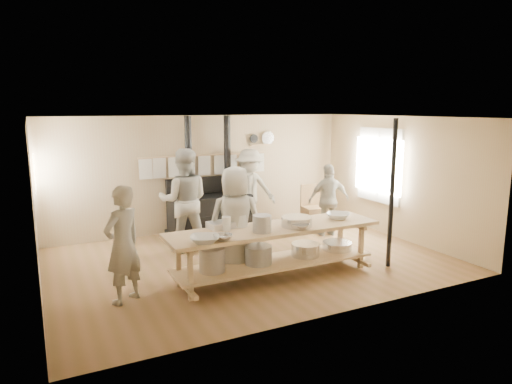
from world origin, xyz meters
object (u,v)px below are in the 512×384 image
at_px(cook_far_left, 123,245).
at_px(cook_by_window, 250,190).
at_px(chair, 313,215).
at_px(cook_center, 235,221).
at_px(prep_table, 274,246).
at_px(cook_left, 184,201).
at_px(roasting_pan, 223,225).
at_px(stove, 210,210).
at_px(cook_right, 329,200).

relative_size(cook_far_left, cook_by_window, 0.92).
bearing_deg(chair, cook_center, -138.89).
bearing_deg(prep_table, cook_left, 114.12).
bearing_deg(roasting_pan, stove, 73.98).
xyz_separation_m(stove, chair, (2.30, -0.69, -0.22)).
bearing_deg(cook_right, roasting_pan, 36.66).
bearing_deg(cook_far_left, chair, 172.95).
xyz_separation_m(stove, roasting_pan, (-0.77, -2.69, 0.38)).
distance_m(cook_far_left, cook_left, 2.44).
distance_m(stove, cook_left, 1.44).
height_order(cook_right, cook_by_window, cook_by_window).
relative_size(stove, cook_by_window, 1.40).
bearing_deg(roasting_pan, cook_by_window, 56.28).
relative_size(cook_right, cook_by_window, 0.85).
distance_m(cook_right, roasting_pan, 3.33).
distance_m(cook_far_left, cook_center, 1.89).
bearing_deg(cook_by_window, prep_table, -98.83).
xyz_separation_m(stove, cook_right, (2.27, -1.33, 0.27)).
bearing_deg(prep_table, cook_right, 36.66).
distance_m(cook_far_left, chair, 5.24).
bearing_deg(cook_center, prep_table, 158.17).
distance_m(cook_left, cook_right, 3.19).
xyz_separation_m(cook_far_left, cook_right, (4.67, 1.60, -0.07)).
xyz_separation_m(stove, cook_far_left, (-2.40, -2.93, 0.33)).
height_order(cook_right, roasting_pan, cook_right).
bearing_deg(cook_right, chair, -80.51).
bearing_deg(chair, cook_right, -86.67).
xyz_separation_m(stove, cook_left, (-0.90, -1.02, 0.49)).
relative_size(stove, prep_table, 0.72).
bearing_deg(cook_by_window, stove, 178.49).
height_order(prep_table, cook_left, cook_left).
xyz_separation_m(prep_table, roasting_pan, (-0.77, 0.33, 0.38)).
height_order(cook_center, cook_by_window, cook_by_window).
bearing_deg(prep_table, roasting_pan, 156.78).
bearing_deg(chair, roasting_pan, -140.50).
height_order(prep_table, cook_right, cook_right).
bearing_deg(roasting_pan, prep_table, -23.22).
relative_size(prep_table, cook_center, 1.95).
relative_size(cook_far_left, cook_right, 1.09).
height_order(cook_left, cook_by_window, cook_left).
bearing_deg(cook_far_left, roasting_pan, 155.95).
relative_size(cook_right, chair, 1.56).
relative_size(cook_left, chair, 1.99).
xyz_separation_m(cook_by_window, chair, (1.39, -0.52, -0.63)).
bearing_deg(cook_left, cook_far_left, 70.19).
height_order(cook_far_left, cook_by_window, cook_by_window).
xyz_separation_m(cook_right, roasting_pan, (-3.04, -1.36, 0.12)).
bearing_deg(cook_far_left, cook_center, 156.06).
xyz_separation_m(cook_center, cook_by_window, (1.44, 2.48, 0.01)).
xyz_separation_m(stove, cook_by_window, (0.91, -0.17, 0.41)).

